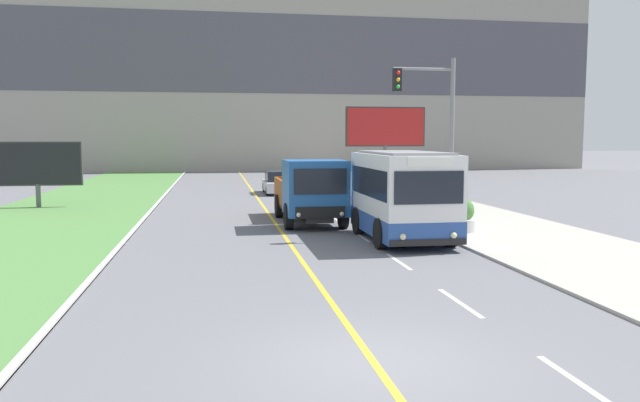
% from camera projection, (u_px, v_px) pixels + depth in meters
% --- Properties ---
extents(ground_plane, '(300.00, 300.00, 0.00)m').
position_uv_depth(ground_plane, '(374.00, 362.00, 9.94)').
color(ground_plane, slate).
extents(lane_marking_centre, '(2.88, 140.00, 0.01)m').
position_uv_depth(lane_marking_centre, '(374.00, 340.00, 11.03)').
color(lane_marking_centre, gold).
rests_on(lane_marking_centre, ground_plane).
extents(apartment_block_background, '(80.00, 8.04, 23.73)m').
position_uv_depth(apartment_block_background, '(236.00, 63.00, 69.21)').
color(apartment_block_background, gray).
rests_on(apartment_block_background, ground_plane).
extents(city_bus, '(2.66, 5.47, 3.10)m').
position_uv_depth(city_bus, '(403.00, 196.00, 21.61)').
color(city_bus, white).
rests_on(city_bus, ground_plane).
extents(dump_truck, '(2.48, 6.64, 2.70)m').
position_uv_depth(dump_truck, '(312.00, 193.00, 25.42)').
color(dump_truck, black).
rests_on(dump_truck, ground_plane).
extents(car_distant, '(1.80, 4.30, 1.45)m').
position_uv_depth(car_distant, '(278.00, 183.00, 40.18)').
color(car_distant, silver).
rests_on(car_distant, ground_plane).
extents(traffic_light_mast, '(2.28, 0.32, 6.39)m').
position_uv_depth(traffic_light_mast, '(436.00, 125.00, 22.22)').
color(traffic_light_mast, slate).
rests_on(traffic_light_mast, ground_plane).
extents(billboard_large, '(4.93, 0.24, 5.45)m').
position_uv_depth(billboard_large, '(385.00, 130.00, 37.83)').
color(billboard_large, '#59595B').
rests_on(billboard_large, ground_plane).
extents(billboard_small, '(4.42, 0.24, 3.38)m').
position_uv_depth(billboard_small, '(37.00, 165.00, 31.78)').
color(billboard_small, '#59595B').
rests_on(billboard_small, ground_plane).
extents(planter_round_near, '(1.17, 1.17, 1.26)m').
position_uv_depth(planter_round_near, '(462.00, 217.00, 23.33)').
color(planter_round_near, silver).
rests_on(planter_round_near, sidewalk_right).
extents(planter_round_second, '(1.10, 1.10, 1.22)m').
position_uv_depth(planter_round_second, '(422.00, 203.00, 28.39)').
color(planter_round_second, silver).
rests_on(planter_round_second, sidewalk_right).
extents(planter_round_third, '(1.21, 1.21, 1.27)m').
position_uv_depth(planter_round_third, '(390.00, 193.00, 33.40)').
color(planter_round_third, silver).
rests_on(planter_round_third, sidewalk_right).
extents(planter_round_far, '(1.06, 1.06, 1.21)m').
position_uv_depth(planter_round_far, '(369.00, 186.00, 38.44)').
color(planter_round_far, silver).
rests_on(planter_round_far, sidewalk_right).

